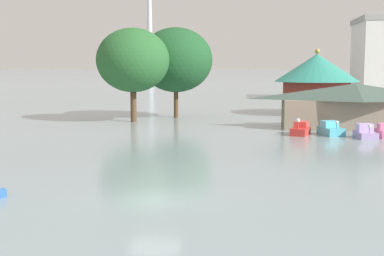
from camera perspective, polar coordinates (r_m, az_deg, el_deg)
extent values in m
plane|color=gray|center=(25.54, -4.16, -7.99)|extent=(2000.00, 2000.00, 0.00)
cube|color=red|center=(50.51, 11.95, -0.35)|extent=(2.24, 3.25, 0.70)
cube|color=#E8423C|center=(50.80, 12.06, 0.41)|extent=(1.56, 1.63, 0.57)
cylinder|color=red|center=(49.28, 11.69, 0.25)|extent=(0.14, 0.14, 0.62)
sphere|color=white|center=(49.23, 11.71, 0.84)|extent=(0.39, 0.39, 0.39)
cube|color=#4CB7CC|center=(50.86, 15.18, -0.35)|extent=(2.46, 3.04, 0.76)
cube|color=#5DCDE2|center=(51.07, 15.03, 0.45)|extent=(1.73, 1.60, 0.61)
cylinder|color=#4CB7CC|center=(49.88, 15.78, 0.19)|extent=(0.14, 0.14, 0.46)
sphere|color=white|center=(49.84, 15.80, 0.62)|extent=(0.30, 0.30, 0.30)
cube|color=#B299D8|center=(49.74, 18.73, -0.74)|extent=(1.87, 2.75, 0.58)
cube|color=#C8ADF0|center=(49.96, 18.64, 0.06)|extent=(1.48, 1.31, 0.74)
cylinder|color=#B299D8|center=(48.70, 19.14, -0.29)|extent=(0.14, 0.14, 0.47)
sphere|color=white|center=(48.66, 19.16, 0.17)|extent=(0.33, 0.33, 0.33)
cube|color=gray|center=(57.14, 17.63, 1.49)|extent=(15.05, 5.49, 3.07)
pyramid|color=#42564C|center=(56.98, 17.71, 3.88)|extent=(16.26, 6.31, 1.70)
cylinder|color=#993328|center=(72.76, 13.62, 3.27)|extent=(9.07, 9.07, 4.50)
cone|color=teal|center=(72.64, 13.71, 6.52)|extent=(11.55, 11.55, 3.77)
sphere|color=#B7993D|center=(72.67, 13.76, 8.29)|extent=(0.70, 0.70, 0.70)
cylinder|color=brown|center=(61.52, -6.52, 2.34)|extent=(0.72, 0.72, 3.52)
ellipsoid|color=#28602D|center=(61.34, -6.59, 7.50)|extent=(8.63, 8.63, 7.56)
cylinder|color=brown|center=(66.30, -1.79, 2.59)|extent=(0.58, 0.58, 3.27)
ellipsoid|color=#1E5128|center=(66.13, -1.80, 7.57)|extent=(9.39, 9.39, 8.25)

